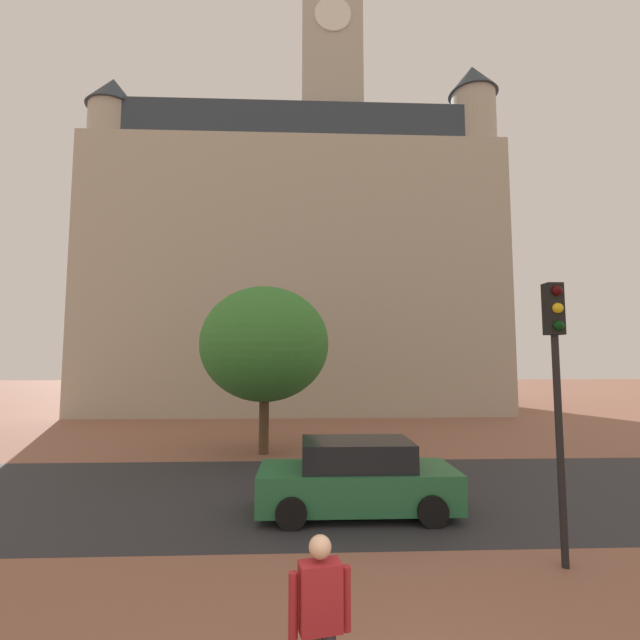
# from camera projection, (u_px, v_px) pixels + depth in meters

# --- Properties ---
(ground_plane) EXTENTS (120.00, 120.00, 0.00)m
(ground_plane) POSITION_uv_depth(u_px,v_px,m) (325.00, 477.00, 12.64)
(ground_plane) COLOR #93604C
(street_asphalt_strip) EXTENTS (120.00, 7.03, 0.00)m
(street_asphalt_strip) POSITION_uv_depth(u_px,v_px,m) (328.00, 492.00, 11.22)
(street_asphalt_strip) COLOR #2D2D33
(street_asphalt_strip) RESTS_ON ground_plane
(landmark_building) EXTENTS (26.71, 12.74, 35.85)m
(landmark_building) POSITION_uv_depth(u_px,v_px,m) (300.00, 263.00, 32.16)
(landmark_building) COLOR #B2A893
(landmark_building) RESTS_ON ground_plane
(person_skater) EXTENTS (0.60, 0.35, 1.73)m
(person_skater) POSITION_uv_depth(u_px,v_px,m) (320.00, 619.00, 4.14)
(person_skater) COLOR #333338
(person_skater) RESTS_ON ground_plane
(car_green) EXTENTS (4.37, 1.98, 1.60)m
(car_green) POSITION_uv_depth(u_px,v_px,m) (357.00, 478.00, 9.77)
(car_green) COLOR #287042
(car_green) RESTS_ON ground_plane
(traffic_light_pole) EXTENTS (0.28, 0.34, 4.73)m
(traffic_light_pole) POSITION_uv_depth(u_px,v_px,m) (557.00, 366.00, 7.45)
(traffic_light_pole) COLOR black
(traffic_light_pole) RESTS_ON ground_plane
(tree_curb_far) EXTENTS (4.71, 4.71, 6.10)m
(tree_curb_far) POSITION_uv_depth(u_px,v_px,m) (265.00, 344.00, 16.09)
(tree_curb_far) COLOR #4C3823
(tree_curb_far) RESTS_ON ground_plane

